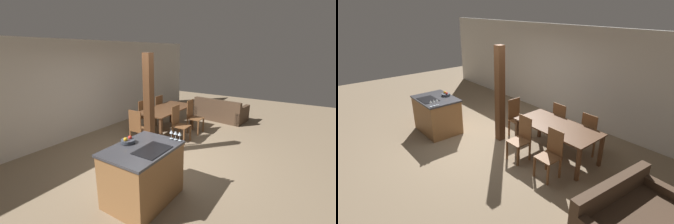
% 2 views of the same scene
% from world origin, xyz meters
% --- Properties ---
extents(ground_plane, '(16.00, 16.00, 0.00)m').
position_xyz_m(ground_plane, '(0.00, 0.00, 0.00)').
color(ground_plane, '#847056').
extents(wall_back, '(11.20, 0.08, 2.70)m').
position_xyz_m(wall_back, '(0.00, 2.83, 1.35)').
color(wall_back, silver).
rests_on(wall_back, ground_plane).
extents(kitchen_island, '(1.21, 0.89, 0.95)m').
position_xyz_m(kitchen_island, '(-1.34, -0.58, 0.47)').
color(kitchen_island, olive).
rests_on(kitchen_island, ground_plane).
extents(fruit_bowl, '(0.23, 0.23, 0.11)m').
position_xyz_m(fruit_bowl, '(-1.34, -0.28, 0.98)').
color(fruit_bowl, '#383D47').
rests_on(fruit_bowl, kitchen_island).
extents(wine_glass_near, '(0.07, 0.07, 0.16)m').
position_xyz_m(wine_glass_near, '(-0.81, -0.95, 1.07)').
color(wine_glass_near, silver).
rests_on(wine_glass_near, kitchen_island).
extents(wine_glass_middle, '(0.07, 0.07, 0.16)m').
position_xyz_m(wine_glass_middle, '(-0.81, -0.87, 1.07)').
color(wine_glass_middle, silver).
rests_on(wine_glass_middle, kitchen_island).
extents(wine_glass_far, '(0.07, 0.07, 0.16)m').
position_xyz_m(wine_glass_far, '(-0.81, -0.79, 1.07)').
color(wine_glass_far, silver).
rests_on(wine_glass_far, kitchen_island).
extents(dining_table, '(1.87, 0.92, 0.75)m').
position_xyz_m(dining_table, '(1.55, 0.87, 0.65)').
color(dining_table, '#51331E').
rests_on(dining_table, ground_plane).
extents(dining_chair_near_left, '(0.40, 0.40, 0.99)m').
position_xyz_m(dining_chair_near_left, '(1.13, 0.19, 0.51)').
color(dining_chair_near_left, brown).
rests_on(dining_chair_near_left, ground_plane).
extents(dining_chair_near_right, '(0.40, 0.40, 0.99)m').
position_xyz_m(dining_chair_near_right, '(1.97, 0.19, 0.51)').
color(dining_chair_near_right, brown).
rests_on(dining_chair_near_right, ground_plane).
extents(dining_chair_far_left, '(0.40, 0.40, 0.99)m').
position_xyz_m(dining_chair_far_left, '(1.13, 1.55, 0.51)').
color(dining_chair_far_left, brown).
rests_on(dining_chair_far_left, ground_plane).
extents(dining_chair_far_right, '(0.40, 0.40, 0.99)m').
position_xyz_m(dining_chair_far_right, '(1.97, 1.55, 0.51)').
color(dining_chair_far_right, brown).
rests_on(dining_chair_far_right, ground_plane).
extents(dining_chair_head_end, '(0.40, 0.40, 0.99)m').
position_xyz_m(dining_chair_head_end, '(0.23, 0.87, 0.51)').
color(dining_chair_head_end, brown).
rests_on(dining_chair_head_end, ground_plane).
extents(couch, '(1.08, 1.81, 0.78)m').
position_xyz_m(couch, '(3.70, -0.03, 0.27)').
color(couch, '#473323').
rests_on(couch, ground_plane).
extents(timber_post, '(0.18, 0.18, 2.37)m').
position_xyz_m(timber_post, '(0.12, 0.41, 1.18)').
color(timber_post, '#4C2D19').
rests_on(timber_post, ground_plane).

